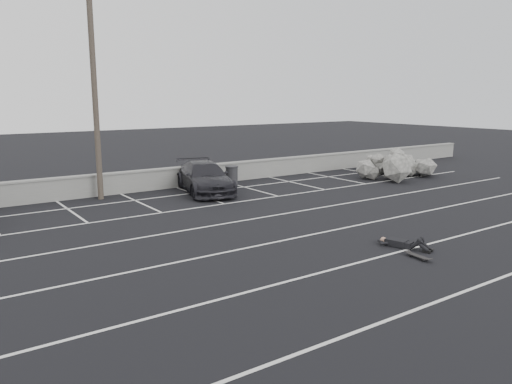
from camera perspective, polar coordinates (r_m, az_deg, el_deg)
ground at (r=14.72m, az=11.53°, el=-7.95°), size 120.00×120.00×0.00m
seawall at (r=25.99m, az=-11.24°, el=1.50°), size 50.00×0.45×1.06m
stall_lines at (r=17.85m, az=1.08°, el=-4.35°), size 36.00×20.05×0.01m
car_right at (r=24.77m, az=-5.89°, el=1.66°), size 3.28×5.50×1.49m
utility_pole at (r=23.80m, az=-17.96°, el=10.77°), size 1.28×0.26×9.60m
trash_bin at (r=26.44m, az=-2.79°, el=1.85°), size 0.87×0.87×1.07m
riprap_pile at (r=30.86m, az=15.96°, el=2.81°), size 5.41×4.53×1.50m
person at (r=16.54m, az=15.78°, el=-5.25°), size 1.99×2.60×0.43m
skateboard at (r=15.52m, az=18.04°, el=-7.00°), size 0.27×0.77×0.09m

